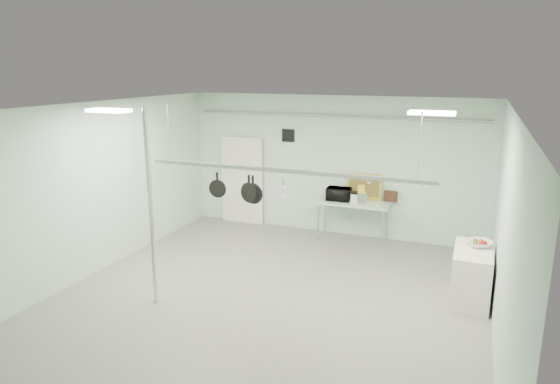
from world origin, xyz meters
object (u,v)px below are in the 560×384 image
at_px(fruit_bowl, 479,243).
at_px(skillet_left, 217,185).
at_px(pot_rack, 282,169).
at_px(coffee_canister, 354,199).
at_px(prep_table, 353,205).
at_px(skillet_right, 253,189).
at_px(side_cabinet, 471,275).
at_px(chrome_pole, 151,209).
at_px(skillet_mid, 249,189).
at_px(microwave, 339,194).

relative_size(fruit_bowl, skillet_left, 0.95).
bearing_deg(pot_rack, coffee_canister, 81.61).
distance_m(prep_table, skillet_left, 3.80).
bearing_deg(skillet_right, side_cabinet, 22.68).
height_order(skillet_left, skillet_right, same).
bearing_deg(chrome_pole, side_cabinet, 22.41).
xyz_separation_m(coffee_canister, skillet_mid, (-1.05, -3.13, 0.83)).
xyz_separation_m(prep_table, skillet_left, (-1.58, -3.30, 1.04)).
distance_m(chrome_pole, side_cabinet, 5.37).
bearing_deg(fruit_bowl, skillet_right, -160.02).
distance_m(fruit_bowl, skillet_left, 4.50).
xyz_separation_m(chrome_pole, microwave, (1.96, 4.19, -0.55)).
bearing_deg(microwave, skillet_right, 77.52).
distance_m(pot_rack, skillet_mid, 0.70).
distance_m(skillet_mid, skillet_right, 0.07).
bearing_deg(skillet_mid, prep_table, 87.71).
xyz_separation_m(side_cabinet, skillet_mid, (-3.54, -1.10, 1.40)).
bearing_deg(fruit_bowl, microwave, 145.99).
height_order(pot_rack, microwave, pot_rack).
height_order(chrome_pole, side_cabinet, chrome_pole).
height_order(prep_table, skillet_mid, skillet_mid).
xyz_separation_m(pot_rack, coffee_canister, (0.46, 3.13, -1.21)).
bearing_deg(side_cabinet, fruit_bowl, 67.26).
bearing_deg(chrome_pole, pot_rack, 25.35).
distance_m(coffee_canister, skillet_left, 3.63).
xyz_separation_m(side_cabinet, coffee_canister, (-2.49, 2.03, 0.57)).
bearing_deg(skillet_left, prep_table, 60.05).
bearing_deg(prep_table, chrome_pole, -118.71).
relative_size(skillet_left, skillet_right, 0.92).
bearing_deg(chrome_pole, prep_table, 61.29).
bearing_deg(coffee_canister, skillet_right, -107.35).
bearing_deg(microwave, fruit_bowl, 143.48).
relative_size(side_cabinet, skillet_right, 2.56).
relative_size(coffee_canister, fruit_bowl, 0.56).
relative_size(side_cabinet, skillet_left, 2.79).
relative_size(chrome_pole, side_cabinet, 2.67).
height_order(skillet_left, skillet_mid, same).
bearing_deg(prep_table, skillet_mid, -106.67).
distance_m(side_cabinet, skillet_left, 4.50).
relative_size(chrome_pole, pot_rack, 0.67).
distance_m(side_cabinet, pot_rack, 3.62).
height_order(side_cabinet, skillet_mid, skillet_mid).
relative_size(skillet_mid, skillet_right, 1.01).
distance_m(coffee_canister, fruit_bowl, 3.16).
height_order(coffee_canister, skillet_left, skillet_left).
bearing_deg(chrome_pole, skillet_mid, 34.46).
relative_size(prep_table, fruit_bowl, 3.93).
distance_m(prep_table, pot_rack, 3.61).
xyz_separation_m(chrome_pole, skillet_right, (1.38, 0.90, 0.25)).
relative_size(chrome_pole, fruit_bowl, 7.85).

